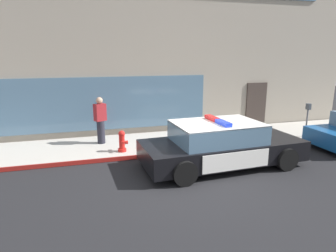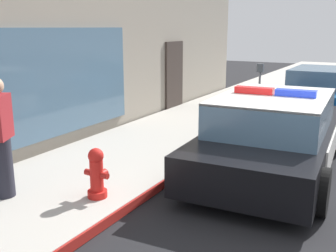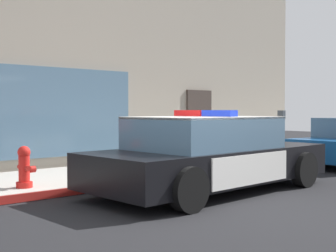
% 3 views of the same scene
% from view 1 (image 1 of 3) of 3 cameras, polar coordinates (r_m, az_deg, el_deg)
% --- Properties ---
extents(ground, '(48.00, 48.00, 0.00)m').
position_cam_1_polar(ground, '(8.33, 3.77, -10.10)').
color(ground, black).
extents(sidewalk, '(48.00, 2.70, 0.15)m').
position_cam_1_polar(sidewalk, '(11.27, -1.85, -3.25)').
color(sidewalk, '#B2ADA3').
rests_on(sidewalk, ground).
extents(curb_red_paint, '(28.80, 0.04, 0.14)m').
position_cam_1_polar(curb_red_paint, '(10.01, 0.06, -5.44)').
color(curb_red_paint, maroon).
rests_on(curb_red_paint, ground).
extents(storefront_building, '(22.13, 10.47, 8.64)m').
position_cam_1_polar(storefront_building, '(17.10, -13.27, 16.55)').
color(storefront_building, gray).
rests_on(storefront_building, ground).
extents(police_cruiser, '(5.01, 2.37, 1.49)m').
position_cam_1_polar(police_cruiser, '(9.16, 10.11, -3.53)').
color(police_cruiser, black).
rests_on(police_cruiser, ground).
extents(fire_hydrant, '(0.34, 0.39, 0.73)m').
position_cam_1_polar(fire_hydrant, '(10.07, -8.86, -2.95)').
color(fire_hydrant, red).
rests_on(fire_hydrant, sidewalk).
extents(pedestrian_on_sidewalk, '(0.47, 0.42, 1.71)m').
position_cam_1_polar(pedestrian_on_sidewalk, '(11.04, -12.91, 1.07)').
color(pedestrian_on_sidewalk, '#23232D').
rests_on(pedestrian_on_sidewalk, sidewalk).
extents(parking_meter, '(0.12, 0.18, 1.34)m').
position_cam_1_polar(parking_meter, '(12.85, 25.32, 2.15)').
color(parking_meter, slate).
rests_on(parking_meter, sidewalk).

